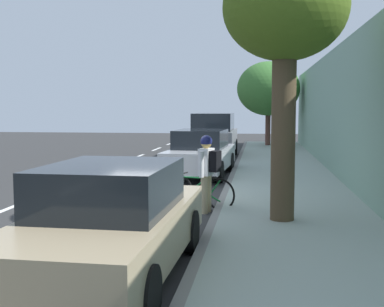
{
  "coord_description": "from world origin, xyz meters",
  "views": [
    {
      "loc": [
        2.52,
        -11.7,
        2.25
      ],
      "look_at": [
        0.86,
        0.53,
        1.12
      ],
      "focal_mm": 47.05,
      "sensor_mm": 36.0,
      "label": 1
    }
  ],
  "objects_px": {
    "bicycle_at_curb": "(200,192)",
    "cyclist_with_backpack": "(208,166)",
    "street_tree_mid_block": "(268,89)",
    "parked_sedan_silver_mid": "(201,153)",
    "parked_suv_grey_far": "(214,135)",
    "parked_sedan_tan_second": "(111,223)",
    "street_tree_near_cyclist": "(285,15)"
  },
  "relations": [
    {
      "from": "bicycle_at_curb",
      "to": "cyclist_with_backpack",
      "type": "xyz_separation_m",
      "value": [
        0.23,
        -0.46,
        0.63
      ]
    },
    {
      "from": "street_tree_mid_block",
      "to": "cyclist_with_backpack",
      "type": "bearing_deg",
      "value": -94.83
    },
    {
      "from": "parked_sedan_silver_mid",
      "to": "bicycle_at_curb",
      "type": "relative_size",
      "value": 2.75
    },
    {
      "from": "parked_sedan_silver_mid",
      "to": "street_tree_mid_block",
      "type": "relative_size",
      "value": 0.96
    },
    {
      "from": "bicycle_at_curb",
      "to": "cyclist_with_backpack",
      "type": "relative_size",
      "value": 0.98
    },
    {
      "from": "bicycle_at_curb",
      "to": "parked_suv_grey_far",
      "type": "bearing_deg",
      "value": 93.72
    },
    {
      "from": "parked_sedan_tan_second",
      "to": "bicycle_at_curb",
      "type": "relative_size",
      "value": 2.71
    },
    {
      "from": "parked_sedan_silver_mid",
      "to": "street_tree_near_cyclist",
      "type": "relative_size",
      "value": 0.92
    },
    {
      "from": "cyclist_with_backpack",
      "to": "street_tree_mid_block",
      "type": "distance_m",
      "value": 18.26
    },
    {
      "from": "street_tree_near_cyclist",
      "to": "bicycle_at_curb",
      "type": "bearing_deg",
      "value": 138.99
    },
    {
      "from": "parked_sedan_silver_mid",
      "to": "bicycle_at_curb",
      "type": "bearing_deg",
      "value": -83.52
    },
    {
      "from": "street_tree_mid_block",
      "to": "bicycle_at_curb",
      "type": "bearing_deg",
      "value": -95.68
    },
    {
      "from": "parked_sedan_silver_mid",
      "to": "street_tree_near_cyclist",
      "type": "height_order",
      "value": "street_tree_near_cyclist"
    },
    {
      "from": "parked_sedan_tan_second",
      "to": "cyclist_with_backpack",
      "type": "distance_m",
      "value": 4.39
    },
    {
      "from": "parked_suv_grey_far",
      "to": "street_tree_near_cyclist",
      "type": "height_order",
      "value": "street_tree_near_cyclist"
    },
    {
      "from": "parked_sedan_tan_second",
      "to": "parked_suv_grey_far",
      "type": "relative_size",
      "value": 0.94
    },
    {
      "from": "parked_sedan_tan_second",
      "to": "street_tree_mid_block",
      "type": "bearing_deg",
      "value": 84.02
    },
    {
      "from": "bicycle_at_curb",
      "to": "cyclist_with_backpack",
      "type": "bearing_deg",
      "value": -63.77
    },
    {
      "from": "bicycle_at_curb",
      "to": "street_tree_mid_block",
      "type": "xyz_separation_m",
      "value": [
        1.75,
        17.6,
        2.91
      ]
    },
    {
      "from": "parked_sedan_tan_second",
      "to": "parked_sedan_silver_mid",
      "type": "distance_m",
      "value": 10.08
    },
    {
      "from": "parked_sedan_tan_second",
      "to": "cyclist_with_backpack",
      "type": "bearing_deg",
      "value": 79.25
    },
    {
      "from": "street_tree_mid_block",
      "to": "parked_suv_grey_far",
      "type": "bearing_deg",
      "value": -112.12
    },
    {
      "from": "street_tree_near_cyclist",
      "to": "street_tree_mid_block",
      "type": "distance_m",
      "value": 19.13
    },
    {
      "from": "parked_suv_grey_far",
      "to": "street_tree_mid_block",
      "type": "xyz_separation_m",
      "value": [
        2.5,
        6.14,
        2.27
      ]
    },
    {
      "from": "cyclist_with_backpack",
      "to": "bicycle_at_curb",
      "type": "bearing_deg",
      "value": 116.23
    },
    {
      "from": "street_tree_near_cyclist",
      "to": "parked_sedan_silver_mid",
      "type": "bearing_deg",
      "value": 109.0
    },
    {
      "from": "parked_sedan_silver_mid",
      "to": "bicycle_at_curb",
      "type": "distance_m",
      "value": 5.36
    },
    {
      "from": "parked_sedan_tan_second",
      "to": "street_tree_near_cyclist",
      "type": "xyz_separation_m",
      "value": [
        2.34,
        3.24,
        3.18
      ]
    },
    {
      "from": "parked_sedan_tan_second",
      "to": "parked_sedan_silver_mid",
      "type": "xyz_separation_m",
      "value": [
        -0.01,
        10.08,
        0.0
      ]
    },
    {
      "from": "street_tree_near_cyclist",
      "to": "parked_suv_grey_far",
      "type": "bearing_deg",
      "value": 100.88
    },
    {
      "from": "cyclist_with_backpack",
      "to": "street_tree_near_cyclist",
      "type": "bearing_deg",
      "value": -34.93
    },
    {
      "from": "parked_sedan_tan_second",
      "to": "parked_sedan_silver_mid",
      "type": "height_order",
      "value": "same"
    }
  ]
}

